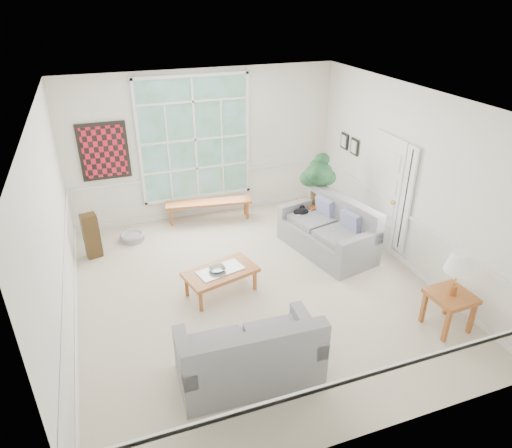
{
  "coord_description": "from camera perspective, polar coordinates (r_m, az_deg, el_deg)",
  "views": [
    {
      "loc": [
        -2.03,
        -5.75,
        4.33
      ],
      "look_at": [
        0.1,
        0.2,
        1.05
      ],
      "focal_mm": 32.0,
      "sensor_mm": 36.0,
      "label": 1
    }
  ],
  "objects": [
    {
      "name": "floor_speaker",
      "position": [
        8.61,
        -19.89,
        -1.4
      ],
      "size": [
        0.3,
        0.26,
        0.83
      ],
      "primitive_type": "cube",
      "rotation": [
        0.0,
        0.0,
        0.22
      ],
      "color": "#3C2A13",
      "rests_on": "floor"
    },
    {
      "name": "pet_bed",
      "position": [
        9.11,
        -15.18,
        -1.52
      ],
      "size": [
        0.54,
        0.54,
        0.14
      ],
      "primitive_type": "cylinder",
      "rotation": [
        0.0,
        0.0,
        0.17
      ],
      "color": "gray",
      "rests_on": "floor"
    },
    {
      "name": "pewter_bowl",
      "position": [
        7.14,
        -4.86,
        -5.61
      ],
      "size": [
        0.33,
        0.33,
        0.08
      ],
      "primitive_type": "imported",
      "rotation": [
        0.0,
        0.0,
        0.09
      ],
      "color": "gray",
      "rests_on": "coffee_table"
    },
    {
      "name": "wall_left",
      "position": [
        6.45,
        -23.92,
        -1.16
      ],
      "size": [
        0.02,
        6.0,
        3.0
      ],
      "primitive_type": "cube",
      "color": "white",
      "rests_on": "ground"
    },
    {
      "name": "wall_frame_near",
      "position": [
        9.3,
        12.17,
        9.42
      ],
      "size": [
        0.04,
        0.26,
        0.32
      ],
      "primitive_type": "cube",
      "color": "black",
      "rests_on": "wall_right"
    },
    {
      "name": "window_back",
      "position": [
        9.3,
        -7.62,
        10.43
      ],
      "size": [
        2.3,
        0.08,
        2.4
      ],
      "primitive_type": "cube",
      "color": "white",
      "rests_on": "wall_back"
    },
    {
      "name": "window_bench",
      "position": [
        9.55,
        -5.88,
        1.67
      ],
      "size": [
        1.8,
        0.6,
        0.41
      ],
      "primitive_type": "cube",
      "rotation": [
        0.0,
        0.0,
        -0.15
      ],
      "color": "#9A5122",
      "rests_on": "floor"
    },
    {
      "name": "cat",
      "position": [
        8.67,
        5.66,
        1.57
      ],
      "size": [
        0.36,
        0.31,
        0.14
      ],
      "primitive_type": "ellipsoid",
      "rotation": [
        0.0,
        0.0,
        0.38
      ],
      "color": "black",
      "rests_on": "loveseat_right"
    },
    {
      "name": "table_lamp",
      "position": [
        6.75,
        23.82,
        -5.77
      ],
      "size": [
        0.42,
        0.42,
        0.65
      ],
      "primitive_type": null,
      "rotation": [
        0.0,
        0.0,
        -0.11
      ],
      "color": "silver",
      "rests_on": "side_table"
    },
    {
      "name": "side_table",
      "position": [
        7.08,
        22.84,
        -9.96
      ],
      "size": [
        0.59,
        0.59,
        0.57
      ],
      "primitive_type": "cube",
      "rotation": [
        0.0,
        0.0,
        0.05
      ],
      "color": "#9A5122",
      "rests_on": "floor"
    },
    {
      "name": "wall_right",
      "position": [
        8.0,
        18.76,
        5.2
      ],
      "size": [
        0.02,
        6.0,
        3.0
      ],
      "primitive_type": "cube",
      "color": "white",
      "rests_on": "ground"
    },
    {
      "name": "floor",
      "position": [
        7.49,
        -0.21,
        -7.97
      ],
      "size": [
        5.5,
        6.0,
        0.01
      ],
      "primitive_type": "cube",
      "color": "#BFB49D",
      "rests_on": "ground"
    },
    {
      "name": "wall_back",
      "position": [
        9.42,
        -6.42,
        9.77
      ],
      "size": [
        5.5,
        0.02,
        3.0
      ],
      "primitive_type": "cube",
      "color": "white",
      "rests_on": "ground"
    },
    {
      "name": "wall_front",
      "position": [
        4.44,
        13.15,
        -13.07
      ],
      "size": [
        5.5,
        0.02,
        3.0
      ],
      "primitive_type": "cube",
      "color": "white",
      "rests_on": "ground"
    },
    {
      "name": "houseplant",
      "position": [
        8.84,
        7.82,
        5.57
      ],
      "size": [
        0.71,
        0.71,
        0.99
      ],
      "primitive_type": null,
      "rotation": [
        0.0,
        0.0,
        0.27
      ],
      "color": "#1F4928",
      "rests_on": "end_table"
    },
    {
      "name": "door_sidelight",
      "position": [
        8.09,
        18.29,
        2.8
      ],
      "size": [
        0.08,
        0.26,
        1.9
      ],
      "primitive_type": "cube",
      "color": "white",
      "rests_on": "wall_right"
    },
    {
      "name": "wall_frame_far",
      "position": [
        9.63,
        10.94,
        10.14
      ],
      "size": [
        0.04,
        0.26,
        0.32
      ],
      "primitive_type": "cube",
      "color": "black",
      "rests_on": "wall_right"
    },
    {
      "name": "loveseat_right",
      "position": [
        8.33,
        8.9,
        -0.39
      ],
      "size": [
        1.32,
        1.97,
        0.98
      ],
      "primitive_type": "cube",
      "rotation": [
        0.0,
        0.0,
        0.22
      ],
      "color": "gray",
      "rests_on": "floor"
    },
    {
      "name": "ceiling",
      "position": [
        6.25,
        -0.25,
        15.11
      ],
      "size": [
        5.5,
        6.0,
        0.02
      ],
      "primitive_type": "cube",
      "color": "white",
      "rests_on": "ground"
    },
    {
      "name": "coffee_table",
      "position": [
        7.28,
        -4.4,
        -7.19
      ],
      "size": [
        1.23,
        0.87,
        0.42
      ],
      "primitive_type": "cube",
      "rotation": [
        0.0,
        0.0,
        0.26
      ],
      "color": "#9A5122",
      "rests_on": "floor"
    },
    {
      "name": "wall_art",
      "position": [
        9.12,
        -18.47,
        8.59
      ],
      "size": [
        0.9,
        0.06,
        1.1
      ],
      "primitive_type": "cube",
      "color": "maroon",
      "rests_on": "wall_back"
    },
    {
      "name": "entry_door",
      "position": [
        8.58,
        15.74,
        3.87
      ],
      "size": [
        0.08,
        0.9,
        2.1
      ],
      "primitive_type": "cube",
      "color": "white",
      "rests_on": "floor"
    },
    {
      "name": "loveseat_front",
      "position": [
        5.73,
        -0.93,
        -15.07
      ],
      "size": [
        1.75,
        0.96,
        0.93
      ],
      "primitive_type": "cube",
      "rotation": [
        0.0,
        0.0,
        -0.04
      ],
      "color": "gray",
      "rests_on": "floor"
    },
    {
      "name": "end_table",
      "position": [
        9.23,
        7.38,
        1.22
      ],
      "size": [
        0.65,
        0.65,
        0.58
      ],
      "primitive_type": "cube",
      "rotation": [
        0.0,
        0.0,
        0.13
      ],
      "color": "#9A5122",
      "rests_on": "floor"
    }
  ]
}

